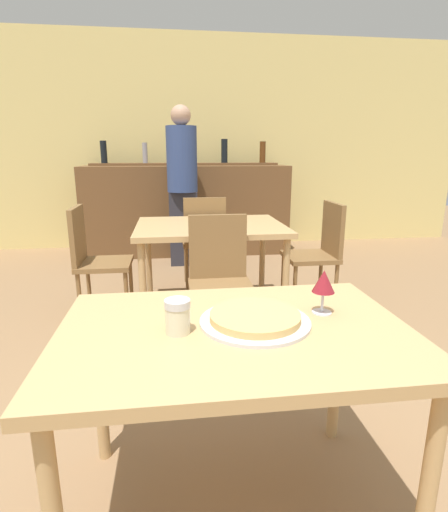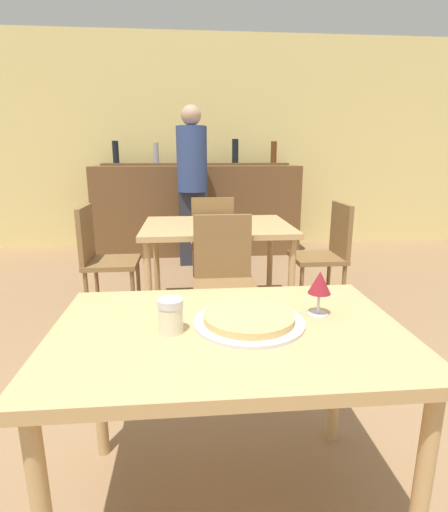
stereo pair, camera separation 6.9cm
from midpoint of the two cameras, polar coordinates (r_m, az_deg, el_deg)
ground_plane at (r=1.76m, az=0.05°, el=-32.26°), size 16.00×16.00×0.00m
wall_back at (r=5.68m, az=-6.10°, el=15.64°), size 8.00×0.05×2.80m
dining_table_near at (r=1.36m, az=0.06°, el=-13.20°), size 1.15×0.78×0.73m
dining_table_far at (r=3.13m, az=-2.60°, el=3.17°), size 1.14×0.88×0.74m
bar_counter at (r=5.23m, az=-5.70°, el=6.54°), size 2.60×0.56×1.13m
bar_back_shelf at (r=5.32m, az=-5.74°, el=13.44°), size 2.39×0.24×0.33m
chair_far_side_front at (r=2.57m, az=-1.39°, el=-2.68°), size 0.40×0.40×0.90m
chair_far_side_back at (r=3.75m, az=-3.38°, el=2.81°), size 0.40×0.40×0.90m
chair_far_side_left at (r=3.21m, az=-18.74°, el=0.05°), size 0.40×0.40×0.90m
chair_far_side_right at (r=3.35m, az=12.91°, el=1.05°), size 0.40×0.40×0.90m
pizza_tray at (r=1.35m, az=2.98°, el=-8.95°), size 0.37×0.37×0.04m
cheese_shaker at (r=1.28m, az=-8.18°, el=-8.52°), size 0.08×0.08×0.11m
person_standing at (r=4.61m, az=-6.40°, el=10.62°), size 0.34×0.34×1.79m
wine_glass at (r=1.44m, az=12.72°, el=-3.73°), size 0.08×0.08×0.16m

